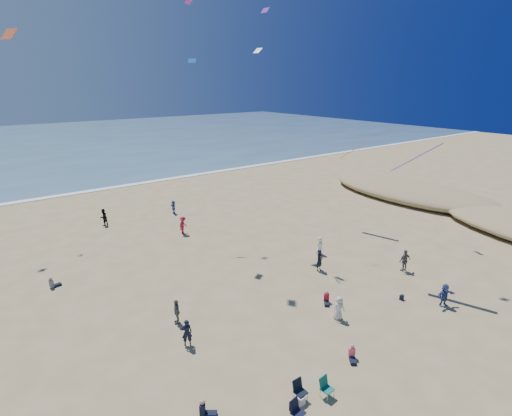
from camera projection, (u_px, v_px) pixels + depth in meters
ocean at (14, 146)px, 89.16m from camera, size 220.00×100.00×0.06m
surf_line at (70, 194)px, 51.21m from camera, size 220.00×1.20×0.08m
standing_flyers at (232, 277)px, 27.86m from camera, size 30.24×41.42×1.92m
seated_group at (259, 345)px, 21.38m from camera, size 14.95×25.45×0.84m
chair_cluster at (309, 397)px, 17.74m from camera, size 2.67×1.44×1.00m
white_tote at (301, 401)px, 17.89m from camera, size 0.35×0.20×0.40m
black_backpack at (293, 407)px, 17.58m from camera, size 0.30×0.22×0.38m
navy_bag at (402, 297)px, 26.54m from camera, size 0.28×0.18×0.34m
kites_aloft at (304, 65)px, 27.74m from camera, size 44.44×45.25×28.61m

